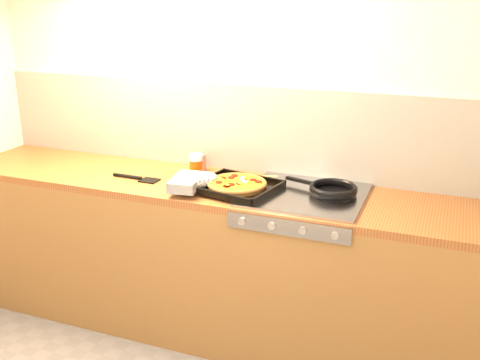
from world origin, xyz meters
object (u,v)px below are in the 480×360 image
at_px(tomato_can, 200,163).
at_px(frying_pan, 332,190).
at_px(juice_glass, 196,165).
at_px(pizza_on_tray, 223,184).

bearing_deg(tomato_can, frying_pan, -10.55).
bearing_deg(juice_glass, pizza_on_tray, -35.94).
height_order(pizza_on_tray, juice_glass, juice_glass).
bearing_deg(frying_pan, pizza_on_tray, -166.99).
height_order(pizza_on_tray, frying_pan, pizza_on_tray).
height_order(tomato_can, juice_glass, juice_glass).
height_order(frying_pan, juice_glass, juice_glass).
xyz_separation_m(tomato_can, juice_glass, (0.03, -0.10, 0.02)).
xyz_separation_m(pizza_on_tray, frying_pan, (0.55, 0.13, -0.01)).
bearing_deg(frying_pan, juice_glass, 176.54).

